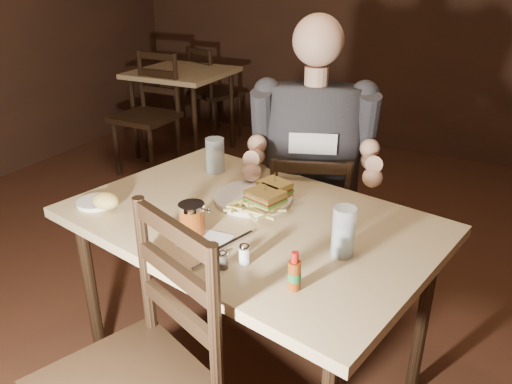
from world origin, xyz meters
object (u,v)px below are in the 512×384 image
at_px(dinner_plate, 253,199).
at_px(glass_right, 343,232).
at_px(bg_table, 182,80).
at_px(chair_far, 309,230).
at_px(bg_chair_far, 215,93).
at_px(bg_chair_near, 145,117).
at_px(side_plate, 96,203).
at_px(diner, 313,133).
at_px(main_table, 250,233).
at_px(hot_sauce, 295,271).
at_px(glass_left, 215,155).
at_px(syrup_dispenser, 192,219).

xyz_separation_m(dinner_plate, glass_right, (0.44, -0.23, 0.07)).
bearing_deg(bg_table, chair_far, -41.11).
xyz_separation_m(bg_chair_far, bg_chair_near, (0.00, -1.10, 0.04)).
bearing_deg(side_plate, glass_right, 4.83).
bearing_deg(diner, bg_table, 118.35).
bearing_deg(chair_far, side_plate, 32.05).
bearing_deg(side_plate, diner, 49.39).
bearing_deg(side_plate, dinner_plate, 30.30).
xyz_separation_m(bg_chair_far, dinner_plate, (1.80, -2.64, 0.33)).
xyz_separation_m(chair_far, diner, (0.02, -0.05, 0.51)).
bearing_deg(main_table, glass_right, -14.39).
height_order(hot_sauce, side_plate, hot_sauce).
height_order(main_table, diner, diner).
bearing_deg(glass_left, hot_sauce, -44.78).
relative_size(diner, syrup_dispenser, 8.61).
distance_m(main_table, bg_chair_near, 2.50).
relative_size(main_table, side_plate, 10.17).
distance_m(bg_chair_near, dinner_plate, 2.38).
xyz_separation_m(bg_chair_far, glass_right, (2.24, -2.86, 0.40)).
bearing_deg(glass_right, side_plate, -175.17).
height_order(bg_chair_far, hot_sauce, bg_chair_far).
bearing_deg(hot_sauce, syrup_dispenser, 162.89).
xyz_separation_m(bg_table, hot_sauce, (2.17, -2.56, 0.15)).
distance_m(main_table, bg_chair_far, 3.34).
xyz_separation_m(dinner_plate, hot_sauce, (0.38, -0.47, 0.05)).
xyz_separation_m(bg_table, bg_chair_near, (0.00, -0.55, -0.19)).
height_order(bg_table, syrup_dispenser, syrup_dispenser).
distance_m(dinner_plate, hot_sauce, 0.60).
relative_size(glass_left, hot_sauce, 1.27).
distance_m(main_table, hot_sauce, 0.49).
xyz_separation_m(hot_sauce, syrup_dispenser, (-0.44, 0.13, -0.00)).
height_order(bg_chair_near, hot_sauce, bg_chair_near).
xyz_separation_m(bg_chair_near, glass_left, (1.50, -1.34, 0.36)).
relative_size(bg_chair_far, bg_chair_near, 0.93).
bearing_deg(bg_chair_near, bg_table, 90.67).
xyz_separation_m(main_table, bg_table, (-1.85, 2.22, -0.02)).
bearing_deg(diner, syrup_dispenser, -121.30).
height_order(bg_chair_far, side_plate, bg_chair_far).
height_order(diner, glass_left, diner).
relative_size(bg_chair_near, dinner_plate, 3.23).
height_order(dinner_plate, glass_right, glass_right).
xyz_separation_m(main_table, glass_left, (-0.35, 0.32, 0.15)).
relative_size(diner, glass_left, 6.46).
bearing_deg(glass_right, diner, 118.92).
bearing_deg(glass_left, bg_chair_near, 138.25).
height_order(bg_chair_far, glass_right, glass_right).
bearing_deg(chair_far, glass_right, 98.36).
bearing_deg(side_plate, bg_chair_near, 124.47).
bearing_deg(bg_chair_near, diner, -30.22).
relative_size(main_table, bg_chair_far, 1.64).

